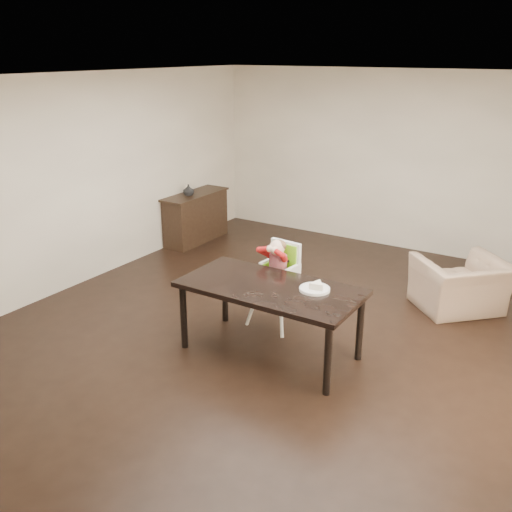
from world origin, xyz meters
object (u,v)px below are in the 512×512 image
at_px(dining_table, 270,293).
at_px(armchair, 461,277).
at_px(high_chair, 279,265).
at_px(sideboard, 196,217).

bearing_deg(dining_table, armchair, 56.66).
bearing_deg(high_chair, armchair, 47.21).
distance_m(dining_table, sideboard, 3.84).
bearing_deg(sideboard, high_chair, -35.38).
height_order(dining_table, high_chair, high_chair).
bearing_deg(dining_table, sideboard, 139.06).
height_order(high_chair, sideboard, high_chair).
bearing_deg(dining_table, high_chair, 112.86).
height_order(armchair, sideboard, armchair).
distance_m(high_chair, armchair, 2.22).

